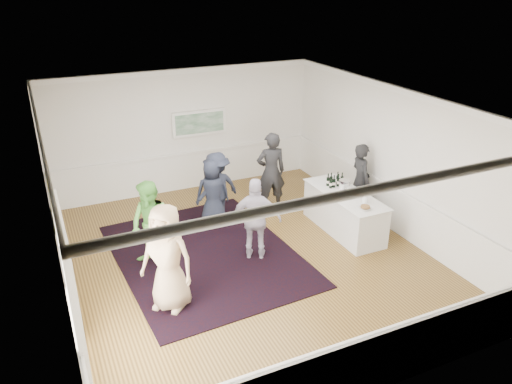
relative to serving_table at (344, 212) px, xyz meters
name	(u,v)px	position (x,y,z in m)	size (l,w,h in m)	color
floor	(247,258)	(-2.45, -0.19, -0.46)	(8.00, 8.00, 0.00)	olive
ceiling	(246,104)	(-2.45, -0.19, 2.74)	(7.00, 8.00, 0.02)	white
wall_left	(52,221)	(-5.95, -0.19, 1.14)	(0.02, 8.00, 3.20)	white
wall_right	(393,160)	(1.05, -0.19, 1.14)	(0.02, 8.00, 3.20)	white
wall_back	(184,131)	(-2.45, 3.81, 1.14)	(7.00, 0.02, 3.20)	white
wall_front	(375,300)	(-2.45, -4.19, 1.14)	(7.00, 0.02, 3.20)	white
wainscoting	(247,236)	(-2.45, -0.19, 0.04)	(7.00, 8.00, 1.00)	white
mirror	(48,182)	(-5.90, 1.11, 1.34)	(0.05, 1.25, 1.85)	gold
doorway	(70,291)	(-5.90, -2.09, 0.96)	(0.10, 1.78, 2.56)	white
landscape_painting	(199,123)	(-2.05, 3.75, 1.32)	(1.44, 0.06, 0.66)	white
area_rug	(206,255)	(-3.18, 0.27, -0.45)	(3.40, 4.46, 0.02)	black
serving_table	(344,212)	(0.00, 0.00, 0.00)	(0.86, 2.25, 0.91)	silver
bartender	(360,181)	(0.75, 0.49, 0.44)	(0.66, 0.43, 1.80)	black
guest_tan	(167,258)	(-4.31, -1.10, 0.51)	(0.95, 0.62, 1.94)	tan
guest_green	(151,226)	(-4.25, 0.29, 0.44)	(0.87, 0.68, 1.80)	#5DB347
guest_lilac	(256,219)	(-2.27, -0.23, 0.40)	(1.01, 0.42, 1.73)	#B5ADC2
guest_dark_a	(217,187)	(-2.38, 1.65, 0.38)	(1.08, 0.62, 1.68)	#1B202E
guest_dark_b	(271,172)	(-0.99, 1.69, 0.52)	(0.71, 0.47, 1.96)	black
guest_navy	(213,193)	(-2.54, 1.53, 0.33)	(0.77, 0.50, 1.57)	#1B202E
wine_bottles	(335,179)	(0.02, 0.47, 0.61)	(0.41, 0.23, 0.31)	black
juice_pitchers	(353,193)	(-0.01, -0.28, 0.57)	(0.34, 0.66, 0.24)	#59A33A
ice_bucket	(345,186)	(0.07, 0.16, 0.57)	(0.26, 0.26, 0.24)	silver
nut_bowl	(365,208)	(-0.09, -0.84, 0.49)	(0.24, 0.24, 0.08)	white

